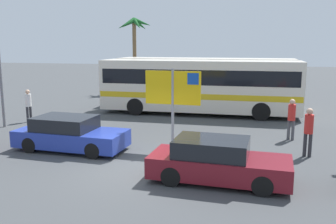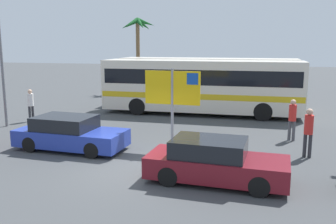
% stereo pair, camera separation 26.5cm
% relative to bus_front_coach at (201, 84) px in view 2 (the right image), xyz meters
% --- Properties ---
extents(ground, '(120.00, 120.00, 0.00)m').
position_rel_bus_front_coach_xyz_m(ground, '(-0.54, -10.10, -1.78)').
color(ground, '#424447').
extents(bus_front_coach, '(11.52, 2.47, 3.17)m').
position_rel_bus_front_coach_xyz_m(bus_front_coach, '(0.00, 0.00, 0.00)').
color(bus_front_coach, silver).
rests_on(bus_front_coach, ground).
extents(bus_rear_coach, '(11.52, 2.47, 3.17)m').
position_rel_bus_front_coach_xyz_m(bus_rear_coach, '(-0.07, 3.11, 0.00)').
color(bus_rear_coach, silver).
rests_on(bus_rear_coach, ground).
extents(ferry_sign, '(2.20, 0.16, 3.20)m').
position_rel_bus_front_coach_xyz_m(ferry_sign, '(0.10, -7.57, 0.54)').
color(ferry_sign, gray).
rests_on(ferry_sign, ground).
extents(car_blue, '(4.42, 2.04, 1.32)m').
position_rel_bus_front_coach_xyz_m(car_blue, '(-3.87, -8.57, -1.15)').
color(car_blue, '#23389E').
rests_on(car_blue, ground).
extents(car_maroon, '(4.29, 1.94, 1.32)m').
position_rel_bus_front_coach_xyz_m(car_maroon, '(2.11, -10.72, -1.15)').
color(car_maroon, maroon).
rests_on(car_maroon, ground).
extents(pedestrian_by_bus, '(0.32, 0.32, 1.74)m').
position_rel_bus_front_coach_xyz_m(pedestrian_by_bus, '(-8.52, -4.23, -0.76)').
color(pedestrian_by_bus, '#2D2D33').
rests_on(pedestrian_by_bus, ground).
extents(pedestrian_near_sign, '(0.32, 0.32, 1.80)m').
position_rel_bus_front_coach_xyz_m(pedestrian_near_sign, '(4.75, -5.06, -0.72)').
color(pedestrian_near_sign, '#4C4C51').
rests_on(pedestrian_near_sign, ground).
extents(pedestrian_crossing_lot, '(0.32, 0.32, 1.83)m').
position_rel_bus_front_coach_xyz_m(pedestrian_crossing_lot, '(5.12, -7.46, -0.69)').
color(pedestrian_crossing_lot, '#2D2D33').
rests_on(pedestrian_crossing_lot, ground).
extents(lamp_post_left_side, '(0.56, 0.20, 7.20)m').
position_rel_bus_front_coach_xyz_m(lamp_post_left_side, '(-9.05, -5.58, 2.14)').
color(lamp_post_left_side, slate).
rests_on(lamp_post_left_side, ground).
extents(palm_tree_seaside, '(2.92, 2.92, 6.26)m').
position_rel_bus_front_coach_xyz_m(palm_tree_seaside, '(-6.80, 8.74, 3.32)').
color(palm_tree_seaside, brown).
rests_on(palm_tree_seaside, ground).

